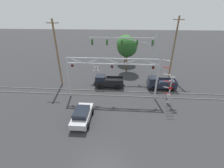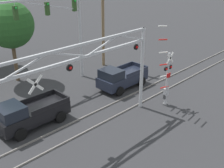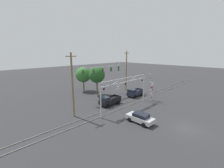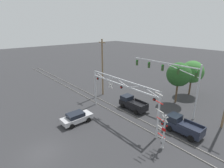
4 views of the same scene
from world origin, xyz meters
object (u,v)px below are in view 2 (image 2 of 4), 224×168
(utility_pole_right, at_px, (103,10))
(background_tree_far_left_verge, at_px, (10,25))
(pickup_truck_lead, at_px, (29,114))
(traffic_signal_span, at_px, (46,20))
(crossing_gantry, at_px, (70,78))
(crossing_signal_mast, at_px, (166,79))
(pickup_truck_following, at_px, (121,78))

(utility_pole_right, xyz_separation_m, background_tree_far_left_verge, (-8.15, 2.60, -0.53))
(pickup_truck_lead, relative_size, background_tree_far_left_verge, 0.67)
(pickup_truck_lead, bearing_deg, traffic_signal_span, 43.35)
(crossing_gantry, relative_size, pickup_truck_lead, 2.68)
(traffic_signal_span, distance_m, pickup_truck_lead, 7.81)
(crossing_gantry, height_order, crossing_signal_mast, crossing_signal_mast)
(crossing_gantry, height_order, traffic_signal_span, traffic_signal_span)
(utility_pole_right, bearing_deg, background_tree_far_left_verge, 162.31)
(utility_pole_right, relative_size, background_tree_far_left_verge, 1.53)
(pickup_truck_lead, xyz_separation_m, background_tree_far_left_verge, (3.16, 7.62, 4.06))
(crossing_gantry, relative_size, utility_pole_right, 1.16)
(utility_pole_right, distance_m, background_tree_far_left_verge, 8.57)
(pickup_truck_following, height_order, background_tree_far_left_verge, background_tree_far_left_verge)
(crossing_signal_mast, relative_size, utility_pole_right, 0.57)
(crossing_gantry, xyz_separation_m, pickup_truck_following, (7.56, 3.28, -3.18))
(crossing_signal_mast, bearing_deg, traffic_signal_span, 114.62)
(pickup_truck_following, relative_size, background_tree_far_left_verge, 0.64)
(pickup_truck_lead, relative_size, utility_pole_right, 0.43)
(crossing_gantry, relative_size, crossing_signal_mast, 2.03)
(pickup_truck_following, distance_m, background_tree_far_left_verge, 10.19)
(pickup_truck_lead, distance_m, background_tree_far_left_verge, 9.19)
(crossing_signal_mast, relative_size, traffic_signal_span, 0.53)
(traffic_signal_span, height_order, background_tree_far_left_verge, traffic_signal_span)
(pickup_truck_lead, distance_m, utility_pole_right, 13.20)
(crossing_gantry, bearing_deg, background_tree_far_left_verge, 78.51)
(traffic_signal_span, bearing_deg, pickup_truck_lead, -136.65)
(utility_pole_right, bearing_deg, traffic_signal_span, -173.82)
(crossing_signal_mast, distance_m, pickup_truck_following, 4.55)
(traffic_signal_span, distance_m, background_tree_far_left_verge, 3.66)
(traffic_signal_span, bearing_deg, background_tree_far_left_verge, 112.44)
(crossing_gantry, height_order, background_tree_far_left_verge, background_tree_far_left_verge)
(utility_pole_right, bearing_deg, pickup_truck_lead, -156.09)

